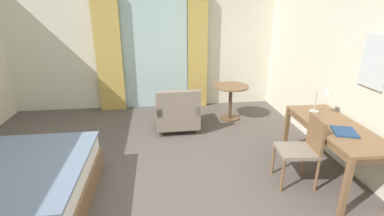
{
  "coord_description": "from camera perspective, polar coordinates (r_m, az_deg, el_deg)",
  "views": [
    {
      "loc": [
        0.23,
        -3.02,
        2.17
      ],
      "look_at": [
        0.67,
        0.4,
        0.91
      ],
      "focal_mm": 26.05,
      "sensor_mm": 36.0,
      "label": 1
    }
  ],
  "objects": [
    {
      "name": "closed_book",
      "position": [
        3.83,
        28.75,
        -4.27
      ],
      "size": [
        0.35,
        0.38,
        0.02
      ],
      "primitive_type": "cube",
      "rotation": [
        0.0,
        0.0,
        -0.34
      ],
      "color": "navy",
      "rests_on": "writing_desk"
    },
    {
      "name": "curtain_panel_left",
      "position": [
        6.19,
        -16.67,
        10.67
      ],
      "size": [
        0.54,
        0.1,
        2.49
      ],
      "primitive_type": "cube",
      "color": "tan",
      "rests_on": "ground"
    },
    {
      "name": "wall_right",
      "position": [
        4.1,
        33.61,
        5.5
      ],
      "size": [
        0.12,
        6.54,
        2.74
      ],
      "primitive_type": "cube",
      "color": "silver",
      "rests_on": "ground"
    },
    {
      "name": "curtain_panel_right",
      "position": [
        6.18,
        1.19,
        11.46
      ],
      "size": [
        0.41,
        0.1,
        2.49
      ],
      "primitive_type": "cube",
      "color": "tan",
      "rests_on": "ground"
    },
    {
      "name": "desk_lamp",
      "position": [
        4.26,
        25.51,
        2.61
      ],
      "size": [
        0.22,
        0.25,
        0.42
      ],
      "color": "#B7B2A8",
      "rests_on": "writing_desk"
    },
    {
      "name": "wall_mirror",
      "position": [
        4.01,
        33.3,
        7.97
      ],
      "size": [
        0.02,
        0.41,
        0.63
      ],
      "color": "silver"
    },
    {
      "name": "desk_chair",
      "position": [
        3.8,
        21.82,
        -7.36
      ],
      "size": [
        0.51,
        0.48,
        0.9
      ],
      "color": "gray",
      "rests_on": "ground"
    },
    {
      "name": "ground",
      "position": [
        3.75,
        -9.8,
        -16.52
      ],
      "size": [
        6.31,
        6.94,
        0.1
      ],
      "primitive_type": "cube",
      "color": "#564C47"
    },
    {
      "name": "round_cafe_table",
      "position": [
        5.61,
        7.92,
        2.79
      ],
      "size": [
        0.7,
        0.7,
        0.7
      ],
      "color": "brown",
      "rests_on": "ground"
    },
    {
      "name": "armchair_by_window",
      "position": [
        5.14,
        -3.07,
        -1.0
      ],
      "size": [
        0.79,
        0.81,
        0.82
      ],
      "color": "gray",
      "rests_on": "ground"
    },
    {
      "name": "writing_desk",
      "position": [
        4.05,
        27.22,
        -4.26
      ],
      "size": [
        0.67,
        1.58,
        0.74
      ],
      "color": "brown",
      "rests_on": "ground"
    },
    {
      "name": "balcony_glass_door",
      "position": [
        6.22,
        -7.74,
        10.97
      ],
      "size": [
        1.45,
        0.02,
        2.41
      ],
      "primitive_type": "cube",
      "color": "silver",
      "rests_on": "ground"
    },
    {
      "name": "wall_back",
      "position": [
        6.28,
        -9.54,
        12.48
      ],
      "size": [
        5.91,
        0.12,
        2.74
      ],
      "primitive_type": "cube",
      "color": "silver",
      "rests_on": "ground"
    }
  ]
}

